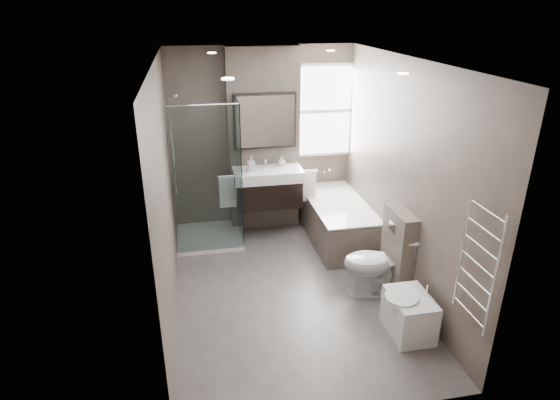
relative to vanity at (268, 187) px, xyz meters
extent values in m
cube|color=#56514F|center=(0.00, -1.43, -0.77)|extent=(2.65, 3.85, 0.05)
cube|color=silver|center=(0.00, -1.43, 1.88)|extent=(2.65, 3.85, 0.05)
cube|color=brown|center=(0.00, 0.50, 0.56)|extent=(2.65, 0.05, 2.60)
cube|color=brown|center=(0.00, -3.35, 0.56)|extent=(2.65, 0.05, 2.60)
cube|color=brown|center=(-1.32, -1.43, 0.56)|extent=(0.05, 3.85, 2.60)
cube|color=brown|center=(1.32, -1.43, 0.56)|extent=(0.05, 3.85, 2.60)
cube|color=brown|center=(0.00, 0.35, 0.56)|extent=(1.00, 0.25, 2.60)
cube|color=black|center=(0.00, 0.00, -0.08)|extent=(0.90, 0.45, 0.38)
cube|color=white|center=(0.00, 0.00, 0.18)|extent=(0.95, 0.47, 0.15)
cylinder|color=silver|center=(0.00, 0.17, 0.32)|extent=(0.03, 0.03, 0.12)
cylinder|color=silver|center=(0.00, 0.11, 0.37)|extent=(0.02, 0.12, 0.02)
cube|color=black|center=(0.00, 0.19, 0.89)|extent=(0.86, 0.06, 0.76)
cube|color=white|center=(0.00, 0.15, 0.89)|extent=(0.80, 0.02, 0.70)
cube|color=silver|center=(-0.56, -0.02, -0.02)|extent=(0.24, 0.06, 0.44)
cube|color=silver|center=(0.56, -0.02, -0.02)|extent=(0.24, 0.06, 0.44)
cube|color=white|center=(-0.85, 0.02, -0.71)|extent=(0.90, 0.90, 0.06)
cube|color=white|center=(-0.85, -0.42, 0.29)|extent=(0.88, 0.01, 1.94)
cube|color=white|center=(-0.41, 0.02, 0.29)|extent=(0.01, 0.88, 1.94)
cylinder|color=silver|center=(-1.25, 0.02, 0.51)|extent=(0.02, 0.02, 1.00)
cube|color=brown|center=(0.93, -0.33, -0.47)|extent=(0.75, 1.60, 0.55)
cube|color=white|center=(0.93, -0.33, -0.19)|extent=(0.75, 1.60, 0.03)
cube|color=white|center=(0.93, -0.33, -0.25)|extent=(0.61, 1.42, 0.12)
cube|color=white|center=(0.90, 0.45, 0.93)|extent=(0.98, 0.04, 1.33)
cube|color=white|center=(0.90, 0.43, 0.93)|extent=(0.90, 0.01, 1.25)
cube|color=white|center=(0.90, 0.42, 0.93)|extent=(0.90, 0.01, 0.05)
imported|color=white|center=(0.97, -1.70, -0.35)|extent=(0.82, 0.55, 0.78)
cube|color=brown|center=(1.21, -1.68, -0.24)|extent=(0.18, 0.55, 1.00)
cube|color=silver|center=(1.11, -1.68, 0.08)|extent=(0.01, 0.16, 0.11)
cube|color=white|center=(1.02, -2.44, -0.53)|extent=(0.39, 0.54, 0.43)
cylinder|color=white|center=(0.91, -2.44, -0.32)|extent=(0.32, 0.32, 0.05)
cylinder|color=silver|center=(1.18, -2.44, -0.24)|extent=(0.02, 0.02, 0.10)
cylinder|color=silver|center=(1.25, -3.26, 0.38)|extent=(0.03, 0.03, 1.10)
cylinder|color=silver|center=(1.25, -2.80, 0.38)|extent=(0.03, 0.03, 1.10)
cube|color=silver|center=(1.25, -3.03, 0.38)|extent=(0.02, 0.46, 1.00)
imported|color=white|center=(-0.23, -0.03, 0.36)|extent=(0.09, 0.09, 0.21)
imported|color=white|center=(0.22, 0.12, 0.33)|extent=(0.11, 0.11, 0.14)
camera|label=1|loc=(-1.00, -6.00, 2.37)|focal=30.00mm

